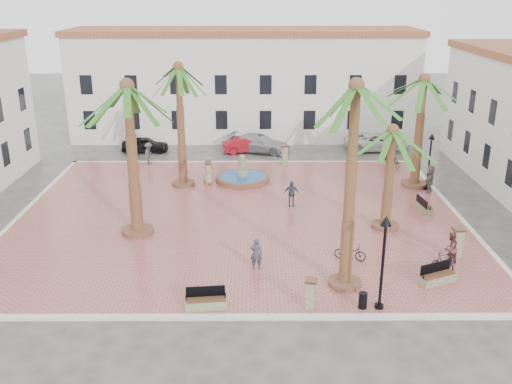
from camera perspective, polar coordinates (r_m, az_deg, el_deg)
ground at (r=33.87m, az=-1.69°, el=-2.55°), size 120.00×120.00×0.00m
plaza at (r=33.85m, az=-1.69°, el=-2.43°), size 26.00×22.00×0.15m
kerb_n at (r=44.22m, az=-1.35°, el=2.98°), size 26.30×0.30×0.16m
kerb_s at (r=24.03m, az=-2.34°, el=-12.40°), size 26.30×0.30×0.16m
kerb_e at (r=35.94m, az=19.52°, el=-2.26°), size 0.30×22.30×0.16m
kerb_w at (r=36.57m, az=-22.53°, el=-2.27°), size 0.30×22.30×0.16m
building_north at (r=51.96m, az=-1.21°, el=10.82°), size 30.40×7.40×9.50m
fountain at (r=39.66m, az=-1.37°, el=1.47°), size 3.70×3.70×1.91m
palm_nw at (r=37.52m, az=-7.73°, el=11.04°), size 4.99×4.99×8.33m
palm_sw at (r=29.95m, az=-12.65°, el=8.59°), size 5.65×5.65×8.47m
palm_s at (r=23.70m, az=9.88°, el=8.30°), size 4.90×4.90×9.36m
palm_e at (r=31.36m, az=13.41°, el=4.68°), size 4.98×4.98×5.94m
palm_ne at (r=38.67m, az=16.36°, el=9.48°), size 5.60×5.60×7.60m
bench_s at (r=24.45m, az=-5.03°, el=-10.94°), size 1.79×0.71×0.92m
bench_se at (r=27.52m, az=17.68°, el=-8.15°), size 1.85×1.23×0.94m
bench_e at (r=35.81m, az=16.46°, el=-1.46°), size 0.71×1.67×0.85m
bench_ne at (r=44.15m, az=13.17°, el=2.87°), size 1.34×1.80×0.93m
lamppost_s at (r=23.73m, az=12.69°, el=-5.36°), size 0.45×0.45×4.19m
lamppost_e at (r=38.95m, az=17.03°, el=3.85°), size 0.42×0.42×3.83m
bollard_se at (r=24.25m, az=5.48°, el=-10.06°), size 0.58×0.58×1.34m
bollard_n at (r=43.22m, az=2.90°, el=3.76°), size 0.60×0.60×1.55m
bollard_e at (r=30.15m, az=19.47°, el=-4.73°), size 0.59×0.59×1.53m
litter_bin at (r=24.73m, az=10.64°, el=-10.61°), size 0.36×0.36×0.70m
cyclist_a at (r=27.23m, az=0.02°, el=-6.18°), size 0.63×0.45×1.60m
bicycle_a at (r=28.64m, az=9.39°, el=-5.95°), size 1.66×1.00×0.82m
cyclist_b at (r=29.28m, az=18.88°, el=-5.34°), size 1.01×0.95×1.64m
bicycle_b at (r=28.75m, az=18.17°, el=-6.52°), size 1.58×1.06×0.92m
pedestrian_fountain_a at (r=38.94m, az=-4.79°, el=2.15°), size 1.09×0.88×1.93m
pedestrian_fountain_b at (r=35.00m, az=3.55°, el=-0.15°), size 0.97×0.45×1.61m
pedestrian_north at (r=44.11m, az=-10.68°, el=3.82°), size 0.85×1.19×1.67m
pedestrian_east at (r=38.95m, az=17.00°, el=1.28°), size 1.18×1.80×1.86m
car_black at (r=47.97m, az=-11.03°, el=4.67°), size 3.92×1.82×1.30m
car_red at (r=47.07m, az=-1.06°, el=4.71°), size 3.97×2.06×1.25m
car_silver at (r=47.14m, az=0.32°, el=4.88°), size 5.45×3.52×1.47m
car_white at (r=48.74m, az=11.96°, el=4.93°), size 5.38×2.79×1.45m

